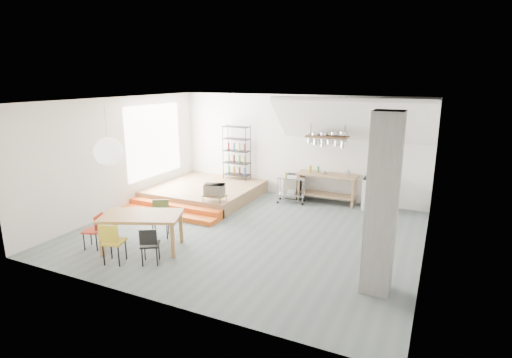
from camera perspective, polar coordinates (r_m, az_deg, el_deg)
The scene contains 26 objects.
floor at distance 9.96m, azimuth -1.14°, elevation -7.55°, with size 8.00×8.00×0.00m, color slate.
wall_back at distance 12.65m, azimuth 5.91°, elevation 4.65°, with size 8.00×0.04×3.20m, color silver.
wall_left at distance 11.78m, azimuth -18.91°, elevation 3.23°, with size 0.04×7.00×3.20m, color silver.
wall_right at distance 8.54m, azimuth 23.62°, elevation -1.23°, with size 0.04×7.00×3.20m, color silver.
ceiling at distance 9.26m, azimuth -1.23°, elevation 11.15°, with size 8.00×7.00×0.02m, color white.
slope_ceiling at distance 11.47m, azimuth 13.60°, elevation 8.12°, with size 4.40×1.80×0.15m, color white.
window_pane at distance 12.84m, azimuth -14.29°, elevation 5.33°, with size 0.02×2.50×2.20m, color white.
platform at distance 12.72m, azimuth -7.25°, elevation -1.81°, with size 3.00×3.00×0.40m, color olive.
step_lower at distance 11.24m, azimuth -12.56°, elevation -4.94°, with size 3.00×0.35×0.13m, color #E05C1A.
step_upper at distance 11.49m, azimuth -11.51°, elevation -4.13°, with size 3.00×0.35×0.27m, color #E05C1A.
concrete_column at distance 7.14m, azimuth 17.54°, elevation -3.57°, with size 0.50×0.50×3.20m, color slate.
kitchen_counter at distance 12.21m, azimuth 10.11°, elevation -0.53°, with size 1.80×0.60×0.91m.
stove at distance 11.99m, azimuth 16.54°, elevation -1.91°, with size 0.60×0.60×1.18m.
pot_rack at distance 11.72m, azimuth 10.23°, elevation 5.59°, with size 1.20×0.50×1.43m.
wire_shelving at distance 13.22m, azimuth -2.78°, elevation 3.93°, with size 0.88×0.38×1.80m.
microwave_shelf at distance 11.04m, azimuth -5.94°, elevation -2.41°, with size 0.60×0.40×0.16m.
paper_lantern at distance 8.96m, azimuth -20.34°, elevation 3.71°, with size 0.60×0.60×0.60m, color white.
dining_table at distance 9.12m, azimuth -16.03°, elevation -5.40°, with size 1.94×1.55×0.81m.
chair_mustard at distance 8.65m, azimuth -19.89°, elevation -8.19°, with size 0.51×0.51×0.88m.
chair_black at distance 8.43m, azimuth -14.99°, elevation -8.79°, with size 0.50×0.50×0.79m.
chair_olive at distance 9.82m, azimuth -13.47°, elevation -5.04°, with size 0.55×0.55×0.88m.
chair_red at distance 9.57m, azimuth -21.97°, elevation -6.52°, with size 0.46×0.46×0.80m.
rolling_cart at distance 12.11m, azimuth 5.07°, elevation -1.01°, with size 0.88×0.61×0.80m.
mini_fridge at distance 12.65m, azimuth 5.24°, elevation -1.03°, with size 0.44×0.44×0.75m, color black.
microwave at distance 11.00m, azimuth -5.96°, elevation -1.54°, with size 0.56×0.38×0.31m, color beige.
bowl at distance 12.11m, azimuth 9.84°, elevation 0.87°, with size 0.22×0.22×0.05m, color silver.
Camera 1 is at (4.12, -8.27, 3.72)m, focal length 28.00 mm.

